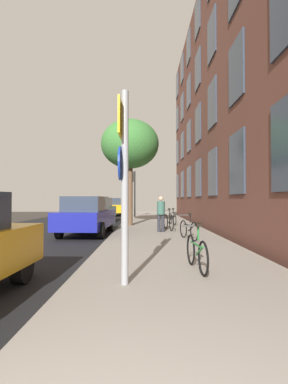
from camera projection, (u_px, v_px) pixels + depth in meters
name	position (u px, v px, depth m)	size (l,w,h in m)	color
ground_plane	(92.00, 228.00, 15.84)	(41.80, 41.80, 0.00)	#332D28
road_asphalt	(52.00, 228.00, 15.84)	(7.00, 38.00, 0.01)	black
sidewalk	(159.00, 227.00, 15.84)	(4.20, 38.00, 0.12)	gray
building_facade	(209.00, 97.00, 15.51)	(0.56, 27.00, 13.51)	brown
sign_post	(123.00, 172.00, 4.96)	(0.16, 0.60, 3.19)	gray
traffic_light	(133.00, 186.00, 23.78)	(0.43, 0.24, 3.62)	black
tree_near	(130.00, 145.00, 16.26)	(3.12, 3.12, 5.71)	brown
bicycle_0	(196.00, 252.00, 5.92)	(0.42, 1.60, 0.93)	black
bicycle_1	(189.00, 229.00, 10.46)	(0.54, 1.57, 0.93)	black
bicycle_2	(168.00, 221.00, 13.63)	(0.47, 1.69, 0.99)	black
bicycle_3	(173.00, 218.00, 16.51)	(0.42, 1.57, 0.91)	black
pedestrian_0	(161.00, 211.00, 12.89)	(0.40, 0.40, 1.53)	#26262D
car_1	(87.00, 215.00, 12.83)	(1.98, 4.58, 1.62)	navy
car_2	(99.00, 209.00, 19.99)	(1.93, 4.34, 1.62)	#19662D
car_3	(113.00, 207.00, 27.73)	(1.91, 4.14, 1.62)	orange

